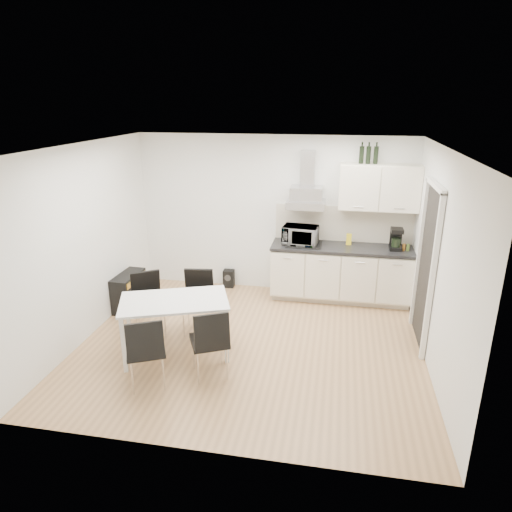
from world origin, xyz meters
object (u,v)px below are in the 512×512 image
Objects in this scene: kitchenette at (344,251)px; chair_near_left at (146,351)px; dining_table at (174,306)px; floor_speaker at (229,278)px; guitar_amp at (129,291)px; chair_far_right at (197,303)px; chair_far_left at (149,306)px; chair_near_right at (209,342)px.

kitchenette is 2.86× the size of chair_near_left.
chair_near_left is (-0.09, -0.71, -0.22)m from dining_table.
dining_table is 2.33m from floor_speaker.
floor_speaker is (1.33, 1.11, -0.13)m from guitar_amp.
chair_near_left is 3.01m from floor_speaker.
chair_near_left is at bearing -96.17° from floor_speaker.
chair_far_right is 2.89× the size of floor_speaker.
chair_far_right is at bearing -142.79° from kitchenette.
chair_far_right is (0.63, 0.20, 0.00)m from chair_far_left.
kitchenette reaches higher than guitar_amp.
kitchenette reaches higher than chair_near_left.
kitchenette is 3.68× the size of guitar_amp.
chair_far_left is at bearing 117.52° from chair_near_right.
chair_far_left is 1.02m from guitar_amp.
floor_speaker is at bearing -98.55° from chair_far_right.
chair_near_right is at bearing 0.57° from chair_near_left.
chair_far_right is at bearing 60.05° from dining_table.
chair_near_right is (1.09, -0.80, 0.00)m from chair_far_left.
chair_far_left and chair_far_right have the same top height.
chair_far_right is at bearing -20.58° from guitar_amp.
floor_speaker is at bearing 175.13° from kitchenette.
chair_near_right reaches higher than dining_table.
chair_far_left is at bearing -146.89° from kitchenette.
kitchenette is 2.86× the size of chair_far_left.
dining_table is 1.71× the size of chair_near_right.
chair_far_left is 1.20m from chair_near_left.
guitar_amp is at bearing -30.52° from chair_far_right.
kitchenette is 2.51m from chair_far_right.
chair_near_left is at bearing 74.44° from chair_far_right.
kitchenette is at bearing -6.65° from floor_speaker.
kitchenette reaches higher than dining_table.
dining_table is (-2.08, -2.11, -0.17)m from kitchenette.
chair_far_left is at bearing 85.72° from chair_near_left.
chair_far_right reaches higher than dining_table.
guitar_amp is (-1.19, 1.16, -0.38)m from dining_table.
dining_table is 1.71× the size of chair_near_left.
chair_far_left is at bearing 10.21° from chair_far_right.
floor_speaker is at bearing -141.98° from chair_far_left.
kitchenette is 2.86× the size of chair_near_right.
floor_speaker is (0.67, 1.86, -0.29)m from chair_far_left.
dining_table is at bearing 118.83° from chair_near_right.
guitar_amp is (-1.75, 1.55, -0.16)m from chair_near_right.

